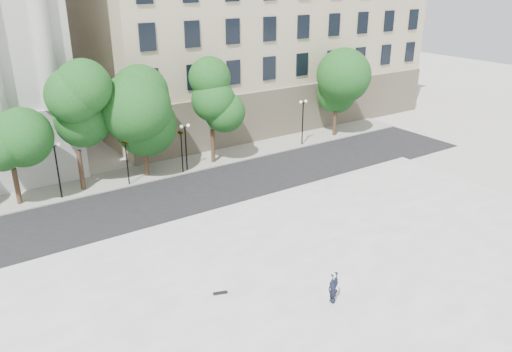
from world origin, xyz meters
The scene contains 11 objects.
ground centered at (0.00, 0.00, 0.00)m, with size 160.00×160.00×0.00m, color beige.
plaza centered at (0.00, 3.00, 0.23)m, with size 44.00×22.00×0.45m, color white.
street centered at (0.00, 18.00, 0.01)m, with size 60.00×8.00×0.02m, color black.
far_sidewalk centered at (0.00, 24.00, 0.06)m, with size 60.00×4.00×0.12m, color #9A988E.
building_east centered at (20.00, 38.91, 11.14)m, with size 36.00×26.15×23.00m.
traffic_light_west centered at (0.08, 22.30, 3.66)m, with size 0.89×1.67×4.17m.
traffic_light_east centered at (4.73, 22.30, 3.62)m, with size 0.81×1.60×4.13m.
person_lying centered at (2.62, 1.67, 0.67)m, with size 0.59×0.39×1.63m, color black.
skateboard centered at (-1.54, 5.34, 0.49)m, with size 0.73×0.19×0.07m, color black.
street_trees centered at (3.33, 23.26, 5.34)m, with size 40.97×4.73×8.14m.
lamp_posts centered at (-0.12, 22.60, 2.94)m, with size 37.29×0.28×4.45m.
Camera 1 is at (-11.76, -13.04, 15.16)m, focal length 35.00 mm.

